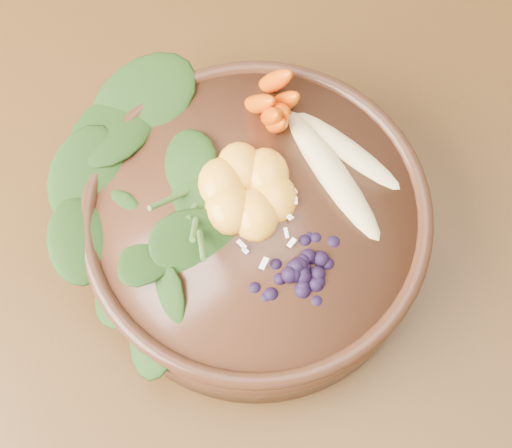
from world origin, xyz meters
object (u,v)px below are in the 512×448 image
object	(u,v)px
dining_table	(500,191)
carrot_cluster	(265,86)
blueberry_pile	(298,261)
mandarin_cluster	(247,184)
banana_halves	(342,154)
stoneware_bowl	(256,228)
kale_heap	(171,165)

from	to	relation	value
dining_table	carrot_cluster	size ratio (longest dim) A/B	17.74
dining_table	blueberry_pile	distance (m)	0.37
dining_table	mandarin_cluster	xyz separation A→B (m)	(-0.31, -0.04, 0.20)
banana_halves	mandarin_cluster	bearing A→B (deg)	170.25
carrot_cluster	dining_table	bearing A→B (deg)	-30.07
dining_table	mandarin_cluster	size ratio (longest dim) A/B	15.43
stoneware_bowl	mandarin_cluster	size ratio (longest dim) A/B	3.15
stoneware_bowl	mandarin_cluster	distance (m)	0.07
stoneware_bowl	banana_halves	bearing A→B (deg)	24.87
banana_halves	kale_heap	bearing A→B (deg)	156.45
dining_table	stoneware_bowl	size ratio (longest dim) A/B	4.89
mandarin_cluster	blueberry_pile	bearing A→B (deg)	-67.14
dining_table	stoneware_bowl	bearing A→B (deg)	-168.32
carrot_cluster	stoneware_bowl	bearing A→B (deg)	-123.69
dining_table	stoneware_bowl	xyz separation A→B (m)	(-0.31, -0.06, 0.14)
kale_heap	banana_halves	size ratio (longest dim) A/B	1.19
dining_table	stoneware_bowl	distance (m)	0.34
carrot_cluster	mandarin_cluster	bearing A→B (deg)	-129.81
mandarin_cluster	dining_table	bearing A→B (deg)	7.98
banana_halves	blueberry_pile	bearing A→B (deg)	-141.51
kale_heap	mandarin_cluster	xyz separation A→B (m)	(0.07, -0.02, -0.01)
kale_heap	carrot_cluster	distance (m)	0.11
kale_heap	banana_halves	world-z (taller)	kale_heap
kale_heap	carrot_cluster	bearing A→B (deg)	32.64
kale_heap	carrot_cluster	size ratio (longest dim) A/B	2.38
stoneware_bowl	mandarin_cluster	xyz separation A→B (m)	(-0.01, 0.02, 0.06)
stoneware_bowl	kale_heap	size ratio (longest dim) A/B	1.53
dining_table	mandarin_cluster	distance (m)	0.37
mandarin_cluster	kale_heap	bearing A→B (deg)	160.35
blueberry_pile	mandarin_cluster	bearing A→B (deg)	112.86
mandarin_cluster	blueberry_pile	distance (m)	0.09
banana_halves	carrot_cluster	bearing A→B (deg)	113.06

